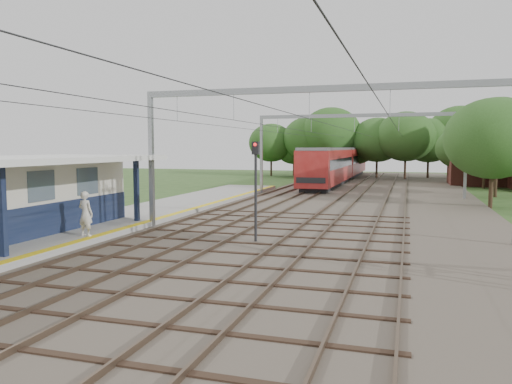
% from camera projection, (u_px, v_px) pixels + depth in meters
% --- Properties ---
extents(ground, '(160.00, 160.00, 0.00)m').
position_uv_depth(ground, '(11.00, 353.00, 10.16)').
color(ground, '#2D4C1E').
rests_on(ground, ground).
extents(ballast_bed, '(18.00, 90.00, 0.10)m').
position_uv_depth(ballast_bed, '(357.00, 202.00, 37.56)').
color(ballast_bed, '#473D33').
rests_on(ballast_bed, ground).
extents(platform, '(5.00, 52.00, 0.35)m').
position_uv_depth(platform, '(100.00, 225.00, 25.66)').
color(platform, gray).
rests_on(platform, ground).
extents(yellow_stripe, '(0.45, 52.00, 0.01)m').
position_uv_depth(yellow_stripe, '(138.00, 224.00, 24.99)').
color(yellow_stripe, yellow).
rests_on(yellow_stripe, platform).
extents(rail_tracks, '(11.80, 88.00, 0.15)m').
position_uv_depth(rail_tracks, '(324.00, 200.00, 38.27)').
color(rail_tracks, brown).
rests_on(rail_tracks, ballast_bed).
extents(catenary_system, '(17.22, 88.00, 7.00)m').
position_uv_depth(catenary_system, '(342.00, 127.00, 32.75)').
color(catenary_system, gray).
rests_on(catenary_system, ground).
extents(tree_band, '(31.72, 30.88, 8.82)m').
position_uv_depth(tree_band, '(378.00, 141.00, 62.99)').
color(tree_band, '#382619').
rests_on(tree_band, ground).
extents(house_far, '(8.00, 6.12, 8.66)m').
position_uv_depth(house_far, '(488.00, 156.00, 54.72)').
color(house_far, brown).
rests_on(house_far, ground).
extents(person, '(0.76, 0.54, 1.96)m').
position_uv_depth(person, '(86.00, 214.00, 21.50)').
color(person, silver).
rests_on(person, platform).
extents(train, '(3.10, 38.52, 4.05)m').
position_uv_depth(train, '(340.00, 163.00, 61.82)').
color(train, black).
rests_on(train, ballast_bed).
extents(signal_post, '(0.32, 0.28, 4.43)m').
position_uv_depth(signal_post, '(256.00, 179.00, 21.50)').
color(signal_post, black).
rests_on(signal_post, ground).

